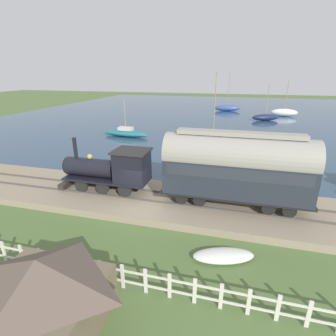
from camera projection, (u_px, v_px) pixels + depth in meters
The scene contains 15 objects.
ground_plane at pixel (142, 211), 16.20m from camera, with size 200.00×200.00×0.00m, color #516B38.
harbor_water at pixel (213, 113), 56.48m from camera, with size 80.00×80.00×0.01m.
rail_embankment at pixel (148, 199), 17.26m from camera, with size 5.60×56.00×0.57m.
steam_locomotive at pixel (112, 168), 17.19m from camera, with size 2.01×6.30×3.51m.
passenger_coach at pixel (236, 166), 14.99m from camera, with size 2.25×8.64×4.47m.
sailboat_black at pixel (213, 140), 30.55m from camera, with size 2.11×5.26×8.21m.
sailboat_blue at pixel (227, 108), 58.55m from camera, with size 2.28×5.77×8.43m.
sailboat_white at pixel (284, 112), 51.54m from camera, with size 1.76×4.97×6.75m.
sailboat_navy at pixel (265, 117), 46.86m from camera, with size 3.23×5.15×6.44m.
sailboat_teal at pixel (126, 133), 35.13m from camera, with size 2.18×6.50×4.97m.
rowboat_off_pier at pixel (240, 180), 20.33m from camera, with size 1.00×2.06×0.44m.
rowboat_mid_harbor at pixel (291, 178), 20.74m from camera, with size 2.10×2.51×0.44m.
beached_dinghy at pixel (223, 256), 11.94m from camera, with size 1.88×3.00×0.44m.
picket_fence at pixel (90, 269), 10.60m from camera, with size 0.06×20.14×1.12m.
foreground_shed at pixel (41, 292), 8.53m from camera, with size 3.42×4.12×2.62m.
Camera 1 is at (-13.40, -5.26, 8.07)m, focal length 28.00 mm.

